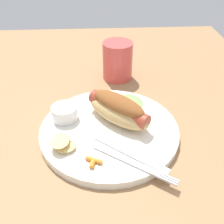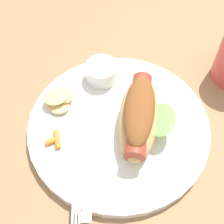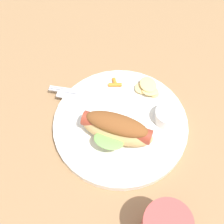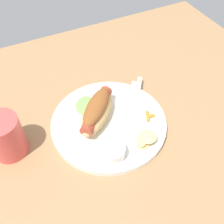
# 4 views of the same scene
# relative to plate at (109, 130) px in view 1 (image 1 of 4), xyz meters

# --- Properties ---
(ground_plane) EXTENTS (1.20, 0.90, 0.02)m
(ground_plane) POSITION_rel_plate_xyz_m (-0.03, 0.00, -0.02)
(ground_plane) COLOR #9E754C
(plate) EXTENTS (0.29, 0.29, 0.02)m
(plate) POSITION_rel_plate_xyz_m (0.00, 0.00, 0.00)
(plate) COLOR white
(plate) RESTS_ON ground_plane
(hot_dog) EXTENTS (0.15, 0.15, 0.06)m
(hot_dog) POSITION_rel_plate_xyz_m (-0.02, 0.02, 0.04)
(hot_dog) COLOR tan
(hot_dog) RESTS_ON plate
(sauce_ramekin) EXTENTS (0.05, 0.05, 0.03)m
(sauce_ramekin) POSITION_rel_plate_xyz_m (-0.04, -0.09, 0.02)
(sauce_ramekin) COLOR white
(sauce_ramekin) RESTS_ON plate
(fork) EXTENTS (0.10, 0.14, 0.00)m
(fork) POSITION_rel_plate_xyz_m (0.10, 0.04, 0.01)
(fork) COLOR silver
(fork) RESTS_ON plate
(knife) EXTENTS (0.11, 0.13, 0.00)m
(knife) POSITION_rel_plate_xyz_m (0.08, 0.04, 0.01)
(knife) COLOR silver
(knife) RESTS_ON plate
(chips_pile) EXTENTS (0.06, 0.05, 0.02)m
(chips_pile) POSITION_rel_plate_xyz_m (0.05, -0.09, 0.02)
(chips_pile) COLOR #E7C579
(chips_pile) RESTS_ON plate
(carrot_garnish) EXTENTS (0.03, 0.03, 0.01)m
(carrot_garnish) POSITION_rel_plate_xyz_m (0.10, -0.03, 0.01)
(carrot_garnish) COLOR orange
(carrot_garnish) RESTS_ON plate
(drinking_cup) EXTENTS (0.08, 0.08, 0.10)m
(drinking_cup) POSITION_rel_plate_xyz_m (-0.23, 0.04, 0.04)
(drinking_cup) COLOR #D84C47
(drinking_cup) RESTS_ON ground_plane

